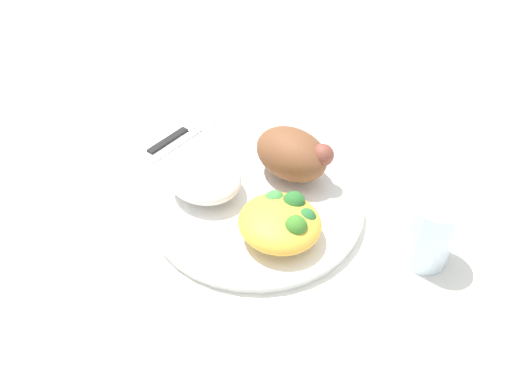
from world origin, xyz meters
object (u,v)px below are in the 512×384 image
at_px(plate, 256,203).
at_px(knife, 185,129).
at_px(mac_cheese_with_broccoli, 282,221).
at_px(fork, 188,137).
at_px(roasted_chicken, 291,153).
at_px(water_glass, 429,232).
at_px(rice_pile, 204,178).

bearing_deg(plate, knife, 165.23).
bearing_deg(mac_cheese_with_broccoli, fork, 164.84).
xyz_separation_m(roasted_chicken, knife, (-0.21, -0.02, -0.05)).
xyz_separation_m(plate, mac_cheese_with_broccoli, (0.07, -0.03, 0.03)).
bearing_deg(plate, water_glass, 19.92).
bearing_deg(rice_pile, fork, 148.50).
distance_m(plate, water_glass, 0.22).
xyz_separation_m(fork, water_glass, (0.40, 0.03, 0.04)).
xyz_separation_m(plate, rice_pile, (-0.06, -0.03, 0.03)).
relative_size(roasted_chicken, mac_cheese_with_broccoli, 1.12).
bearing_deg(fork, plate, -12.93).
bearing_deg(mac_cheese_with_broccoli, plate, 158.68).
distance_m(rice_pile, water_glass, 0.29).
distance_m(plate, mac_cheese_with_broccoli, 0.08).
relative_size(rice_pile, fork, 0.75).
height_order(roasted_chicken, knife, roasted_chicken).
bearing_deg(roasted_chicken, knife, -175.62).
distance_m(rice_pile, mac_cheese_with_broccoli, 0.13).
bearing_deg(roasted_chicken, mac_cheese_with_broccoli, -55.46).
distance_m(plate, fork, 0.20).
bearing_deg(water_glass, mac_cheese_with_broccoli, -144.44).
relative_size(plate, water_glass, 3.23).
bearing_deg(knife, plate, -14.77).
height_order(roasted_chicken, rice_pile, roasted_chicken).
bearing_deg(roasted_chicken, plate, -89.02).
bearing_deg(knife, mac_cheese_with_broccoli, -16.37).
relative_size(rice_pile, knife, 0.56).
relative_size(roasted_chicken, knife, 0.61).
height_order(roasted_chicken, water_glass, water_glass).
xyz_separation_m(rice_pile, knife, (-0.15, 0.09, -0.04)).
distance_m(roasted_chicken, water_glass, 0.21).
xyz_separation_m(rice_pile, fork, (-0.13, 0.08, -0.04)).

